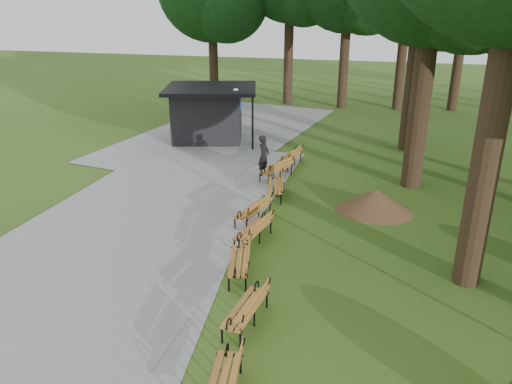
% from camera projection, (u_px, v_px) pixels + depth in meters
% --- Properties ---
extents(ground, '(100.00, 100.00, 0.00)m').
position_uv_depth(ground, '(236.00, 261.00, 14.58)').
color(ground, '#305317').
rests_on(ground, ground).
extents(path, '(12.00, 38.00, 0.06)m').
position_uv_depth(path, '(154.00, 207.00, 18.21)').
color(path, gray).
rests_on(path, ground).
extents(person, '(0.52, 0.70, 1.77)m').
position_uv_depth(person, '(264.00, 156.00, 21.18)').
color(person, black).
rests_on(person, ground).
extents(kiosk, '(5.43, 5.00, 2.87)m').
position_uv_depth(kiosk, '(208.00, 113.00, 26.34)').
color(kiosk, black).
rests_on(kiosk, ground).
extents(lamp_post, '(0.32, 0.32, 2.95)m').
position_uv_depth(lamp_post, '(236.00, 105.00, 24.96)').
color(lamp_post, black).
rests_on(lamp_post, ground).
extents(dirt_mound, '(2.30, 2.30, 0.84)m').
position_uv_depth(dirt_mound, '(375.00, 201.00, 17.79)').
color(dirt_mound, '#47301C').
rests_on(dirt_mound, ground).
extents(bench_0, '(0.89, 1.97, 0.88)m').
position_uv_depth(bench_0, '(223.00, 384.00, 9.36)').
color(bench_0, '#B06B28').
rests_on(bench_0, ground).
extents(bench_1, '(0.87, 1.97, 0.88)m').
position_uv_depth(bench_1, '(246.00, 308.00, 11.61)').
color(bench_1, '#B06B28').
rests_on(bench_1, ground).
extents(bench_2, '(1.05, 1.99, 0.88)m').
position_uv_depth(bench_2, '(239.00, 261.00, 13.69)').
color(bench_2, '#B06B28').
rests_on(bench_2, ground).
extents(bench_3, '(1.02, 1.99, 0.88)m').
position_uv_depth(bench_3, '(253.00, 230.00, 15.52)').
color(bench_3, '#B06B28').
rests_on(bench_3, ground).
extents(bench_4, '(1.11, 2.00, 0.88)m').
position_uv_depth(bench_4, '(253.00, 210.00, 16.96)').
color(bench_4, '#B06B28').
rests_on(bench_4, ground).
extents(bench_5, '(1.04, 1.99, 0.88)m').
position_uv_depth(bench_5, '(275.00, 185.00, 19.14)').
color(bench_5, '#B06B28').
rests_on(bench_5, ground).
extents(bench_6, '(1.35, 2.00, 0.88)m').
position_uv_depth(bench_6, '(276.00, 169.00, 20.97)').
color(bench_6, '#B06B28').
rests_on(bench_6, ground).
extents(bench_7, '(0.96, 1.98, 0.88)m').
position_uv_depth(bench_7, '(290.00, 157.00, 22.54)').
color(bench_7, '#B06B28').
rests_on(bench_7, ground).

